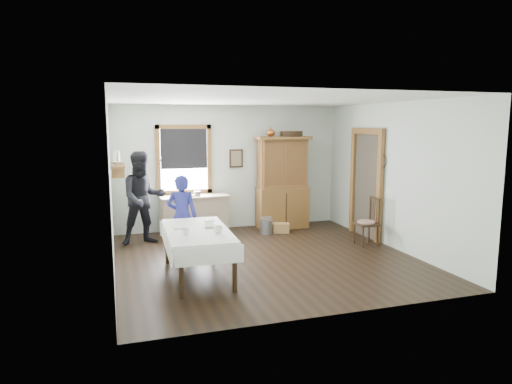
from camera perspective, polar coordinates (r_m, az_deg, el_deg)
room at (r=7.70m, az=1.23°, el=1.40°), size 5.01×5.01×2.70m
window at (r=9.83m, az=-9.00°, el=4.43°), size 1.18×0.07×1.48m
doorway at (r=9.53m, az=13.64°, el=1.40°), size 0.09×1.14×2.22m
wall_shelf at (r=8.80m, az=-16.93°, el=3.38°), size 0.24×1.00×0.44m
framed_picture at (r=10.07m, az=-2.49°, el=4.22°), size 0.30×0.04×0.40m
rug_beater at (r=9.02m, az=15.55°, el=4.49°), size 0.01×0.27×0.27m
work_counter at (r=9.72m, az=-7.70°, el=-2.82°), size 1.45×0.62×0.81m
china_hutch at (r=10.13m, az=3.31°, el=1.20°), size 1.21×0.61×2.03m
dining_table at (r=7.01m, az=-7.30°, el=-7.60°), size 1.03×1.87×0.73m
spindle_chair at (r=8.95m, az=13.65°, el=-3.59°), size 0.45×0.45×0.93m
pail at (r=9.69m, az=1.28°, el=-4.33°), size 0.32×0.32×0.30m
wicker_basket at (r=9.80m, az=3.16°, el=-4.49°), size 0.39×0.33×0.20m
woman_blue at (r=8.01m, az=-9.22°, el=-3.39°), size 0.57×0.47×1.33m
figure_dark at (r=9.02m, az=-13.92°, el=-1.15°), size 0.89×0.74×1.66m
table_cup_a at (r=6.67m, az=-4.77°, el=-4.68°), size 0.14×0.14×0.10m
table_cup_b at (r=6.59m, az=-8.79°, el=-4.93°), size 0.14×0.14×0.10m
table_bowl at (r=7.03m, az=-5.88°, el=-4.22°), size 0.25×0.25×0.05m
counter_book at (r=9.56m, az=-8.79°, el=-0.48°), size 0.18×0.23×0.02m
counter_bowl at (r=9.48m, az=-9.17°, el=-0.44°), size 0.23×0.23×0.06m
shelf_bowl at (r=8.81m, az=-16.94°, el=3.55°), size 0.22×0.22×0.05m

